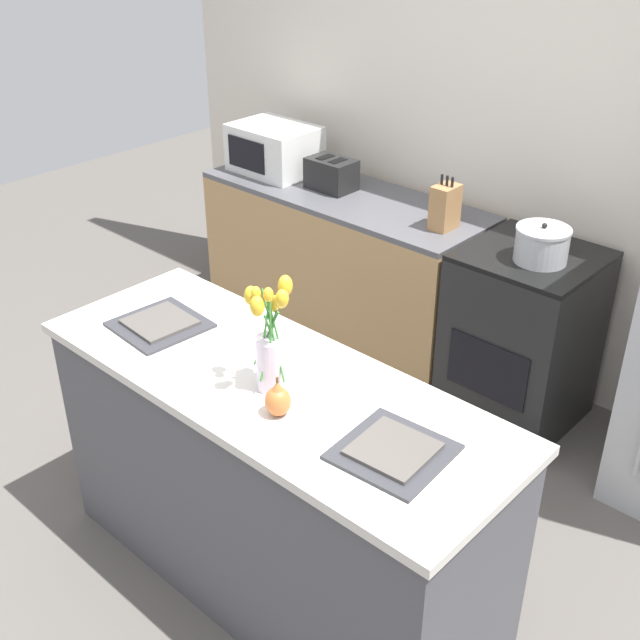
{
  "coord_description": "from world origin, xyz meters",
  "views": [
    {
      "loc": [
        1.65,
        -1.55,
        2.46
      ],
      "look_at": [
        0.0,
        0.25,
        1.07
      ],
      "focal_mm": 45.0,
      "sensor_mm": 36.0,
      "label": 1
    }
  ],
  "objects_px": {
    "stove_range": "(521,337)",
    "plate_setting_right": "(393,451)",
    "flower_vase": "(272,346)",
    "cooking_pot": "(542,245)",
    "microwave": "(274,149)",
    "knife_block": "(445,207)",
    "pear_figurine": "(278,400)",
    "plate_setting_left": "(160,324)",
    "toaster": "(331,174)"
  },
  "relations": [
    {
      "from": "cooking_pot",
      "to": "plate_setting_left",
      "type": "bearing_deg",
      "value": -114.27
    },
    {
      "from": "knife_block",
      "to": "microwave",
      "type": "bearing_deg",
      "value": 178.46
    },
    {
      "from": "microwave",
      "to": "stove_range",
      "type": "bearing_deg",
      "value": 0.02
    },
    {
      "from": "pear_figurine",
      "to": "plate_setting_left",
      "type": "distance_m",
      "value": 0.73
    },
    {
      "from": "flower_vase",
      "to": "toaster",
      "type": "bearing_deg",
      "value": 126.43
    },
    {
      "from": "toaster",
      "to": "cooking_pot",
      "type": "xyz_separation_m",
      "value": [
        1.32,
        -0.06,
        -0.0
      ]
    },
    {
      "from": "stove_range",
      "to": "plate_setting_right",
      "type": "bearing_deg",
      "value": -74.46
    },
    {
      "from": "pear_figurine",
      "to": "plate_setting_right",
      "type": "distance_m",
      "value": 0.4
    },
    {
      "from": "pear_figurine",
      "to": "knife_block",
      "type": "height_order",
      "value": "knife_block"
    },
    {
      "from": "toaster",
      "to": "plate_setting_right",
      "type": "bearing_deg",
      "value": -43.71
    },
    {
      "from": "pear_figurine",
      "to": "plate_setting_right",
      "type": "relative_size",
      "value": 0.42
    },
    {
      "from": "stove_range",
      "to": "toaster",
      "type": "xyz_separation_m",
      "value": [
        -1.26,
        0.0,
        0.54
      ]
    },
    {
      "from": "cooking_pot",
      "to": "flower_vase",
      "type": "bearing_deg",
      "value": -94.05
    },
    {
      "from": "stove_range",
      "to": "pear_figurine",
      "type": "xyz_separation_m",
      "value": [
        0.07,
        -1.72,
        0.56
      ]
    },
    {
      "from": "toaster",
      "to": "microwave",
      "type": "height_order",
      "value": "microwave"
    },
    {
      "from": "cooking_pot",
      "to": "microwave",
      "type": "xyz_separation_m",
      "value": [
        -1.76,
        0.05,
        0.05
      ]
    },
    {
      "from": "cooking_pot",
      "to": "microwave",
      "type": "distance_m",
      "value": 1.76
    },
    {
      "from": "stove_range",
      "to": "cooking_pot",
      "type": "distance_m",
      "value": 0.54
    },
    {
      "from": "knife_block",
      "to": "cooking_pot",
      "type": "bearing_deg",
      "value": -1.95
    },
    {
      "from": "stove_range",
      "to": "plate_setting_right",
      "type": "relative_size",
      "value": 2.74
    },
    {
      "from": "microwave",
      "to": "knife_block",
      "type": "distance_m",
      "value": 1.22
    },
    {
      "from": "plate_setting_right",
      "to": "knife_block",
      "type": "xyz_separation_m",
      "value": [
        -0.94,
        1.6,
        0.05
      ]
    },
    {
      "from": "knife_block",
      "to": "toaster",
      "type": "bearing_deg",
      "value": 177.28
    },
    {
      "from": "stove_range",
      "to": "plate_setting_left",
      "type": "relative_size",
      "value": 2.74
    },
    {
      "from": "stove_range",
      "to": "microwave",
      "type": "bearing_deg",
      "value": -179.98
    },
    {
      "from": "pear_figurine",
      "to": "knife_block",
      "type": "distance_m",
      "value": 1.78
    },
    {
      "from": "pear_figurine",
      "to": "microwave",
      "type": "bearing_deg",
      "value": 135.66
    },
    {
      "from": "stove_range",
      "to": "flower_vase",
      "type": "xyz_separation_m",
      "value": [
        -0.05,
        -1.63,
        0.66
      ]
    },
    {
      "from": "pear_figurine",
      "to": "plate_setting_left",
      "type": "height_order",
      "value": "pear_figurine"
    },
    {
      "from": "plate_setting_left",
      "to": "toaster",
      "type": "bearing_deg",
      "value": 110.24
    },
    {
      "from": "flower_vase",
      "to": "knife_block",
      "type": "bearing_deg",
      "value": 105.02
    },
    {
      "from": "stove_range",
      "to": "plate_setting_left",
      "type": "bearing_deg",
      "value": -111.83
    },
    {
      "from": "cooking_pot",
      "to": "knife_block",
      "type": "xyz_separation_m",
      "value": [
        -0.54,
        0.02,
        0.03
      ]
    },
    {
      "from": "plate_setting_right",
      "to": "cooking_pot",
      "type": "xyz_separation_m",
      "value": [
        -0.4,
        1.58,
        0.02
      ]
    },
    {
      "from": "flower_vase",
      "to": "knife_block",
      "type": "height_order",
      "value": "flower_vase"
    },
    {
      "from": "plate_setting_left",
      "to": "toaster",
      "type": "height_order",
      "value": "toaster"
    },
    {
      "from": "stove_range",
      "to": "cooking_pot",
      "type": "xyz_separation_m",
      "value": [
        0.06,
        -0.05,
        0.53
      ]
    },
    {
      "from": "stove_range",
      "to": "pear_figurine",
      "type": "relative_size",
      "value": 6.49
    },
    {
      "from": "cooking_pot",
      "to": "pear_figurine",
      "type": "bearing_deg",
      "value": -89.74
    },
    {
      "from": "stove_range",
      "to": "cooking_pot",
      "type": "height_order",
      "value": "cooking_pot"
    },
    {
      "from": "plate_setting_right",
      "to": "microwave",
      "type": "relative_size",
      "value": 0.68
    },
    {
      "from": "microwave",
      "to": "knife_block",
      "type": "xyz_separation_m",
      "value": [
        1.22,
        -0.03,
        -0.02
      ]
    },
    {
      "from": "cooking_pot",
      "to": "knife_block",
      "type": "bearing_deg",
      "value": 178.05
    },
    {
      "from": "stove_range",
      "to": "knife_block",
      "type": "xyz_separation_m",
      "value": [
        -0.48,
        -0.03,
        0.56
      ]
    },
    {
      "from": "flower_vase",
      "to": "microwave",
      "type": "relative_size",
      "value": 0.86
    },
    {
      "from": "flower_vase",
      "to": "plate_setting_right",
      "type": "xyz_separation_m",
      "value": [
        0.51,
        -0.0,
        -0.15
      ]
    },
    {
      "from": "flower_vase",
      "to": "plate_setting_right",
      "type": "relative_size",
      "value": 1.26
    },
    {
      "from": "stove_range",
      "to": "flower_vase",
      "type": "bearing_deg",
      "value": -91.85
    },
    {
      "from": "toaster",
      "to": "stove_range",
      "type": "bearing_deg",
      "value": -0.16
    },
    {
      "from": "microwave",
      "to": "knife_block",
      "type": "height_order",
      "value": "same"
    }
  ]
}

